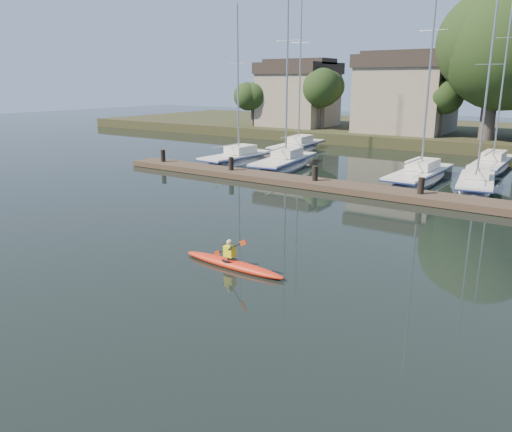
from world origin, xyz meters
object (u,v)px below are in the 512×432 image
Objects in this scene: sailboat_6 at (491,171)px; kayak at (232,263)px; sailboat_3 at (475,191)px; sailboat_2 at (419,183)px; sailboat_1 at (284,170)px; dock at (364,190)px; sailboat_0 at (237,165)px; sailboat_5 at (297,153)px.

kayak is at bearing -97.99° from sailboat_6.
sailboat_2 is at bearing 162.47° from sailboat_3.
sailboat_1 reaches higher than kayak.
dock is 12.60m from sailboat_0.
kayak is 18.09m from sailboat_2.
sailboat_6 is at bearing 30.49° from sailboat_0.
sailboat_5 reaches higher than sailboat_2.
sailboat_3 is at bearing 4.92° from sailboat_0.
sailboat_2 reaches higher than sailboat_1.
sailboat_5 is at bearing 106.10° from sailboat_1.
sailboat_5 is (-12.83, 7.38, -0.01)m from sailboat_2.
sailboat_2 reaches higher than sailboat_3.
sailboat_5 is (-16.16, 7.87, -0.02)m from sailboat_3.
sailboat_0 is at bearing 172.42° from sailboat_3.
dock is at bearing -143.09° from sailboat_3.
sailboat_0 is (-11.81, 4.36, -0.41)m from dock.
sailboat_2 reaches higher than kayak.
sailboat_5 reaches higher than sailboat_3.
kayak is at bearing -69.00° from sailboat_5.
kayak is at bearing -86.42° from dock.
sailboat_1 is at bearing 148.99° from dock.
dock is 2.91× the size of sailboat_3.
sailboat_2 is at bearing -111.66° from sailboat_6.
sailboat_1 is (3.84, 0.43, 0.00)m from sailboat_0.
sailboat_0 is at bearing 128.45° from kayak.
sailboat_5 reaches higher than kayak.
sailboat_6 is at bearing 24.69° from sailboat_1.
sailboat_3 is at bearing 46.13° from dock.
sailboat_3 is at bearing 79.72° from kayak.
sailboat_6 is (2.79, 7.23, 0.01)m from sailboat_2.
kayak is 12.78m from dock.
sailboat_1 is 0.98× the size of sailboat_2.
kayak is 18.01m from sailboat_3.
sailboat_3 is 17.98m from sailboat_5.
sailboat_2 is (1.31, 5.32, -0.39)m from dock.
sailboat_6 is (15.92, 8.19, 0.03)m from sailboat_0.
sailboat_0 is 13.16m from sailboat_2.
sailboat_3 is (16.46, 0.47, 0.03)m from sailboat_0.
dock is at bearing -17.00° from sailboat_0.
sailboat_5 is at bearing 178.91° from sailboat_6.
sailboat_0 is at bearing -174.34° from sailboat_2.
kayak is 0.12× the size of dock.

